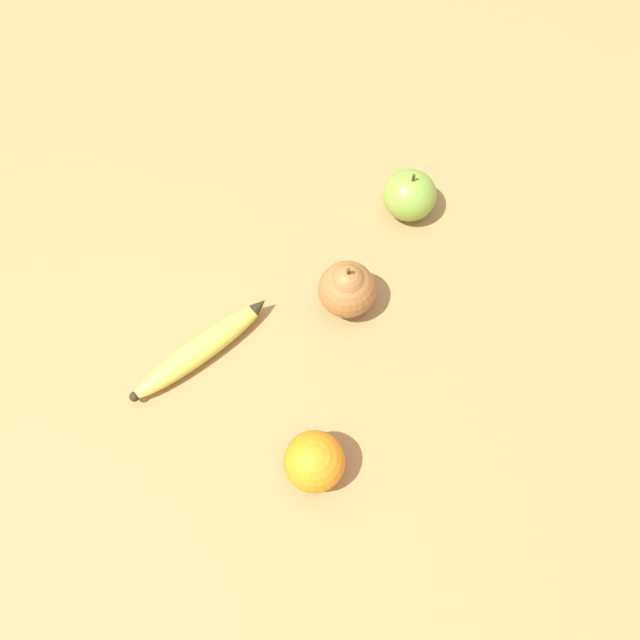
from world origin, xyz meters
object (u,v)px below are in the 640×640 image
banana (201,349)px  orange (314,461)px  pear (347,288)px  apple (410,195)px

banana → orange: (0.19, -0.12, 0.02)m
pear → apple: size_ratio=1.17×
banana → orange: size_ratio=2.53×
apple → pear: bearing=-107.1°
orange → apple: bearing=84.5°
orange → pear: 0.24m
banana → orange: orange is taller
banana → apple: (0.23, 0.31, 0.02)m
pear → apple: 0.19m
banana → orange: bearing=-84.4°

